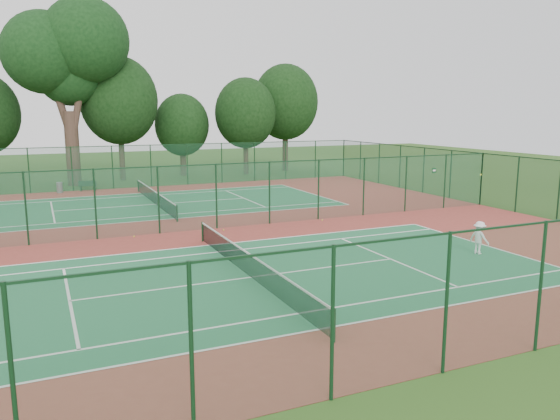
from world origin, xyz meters
The scene contains 18 objects.
ground centered at (0.00, 0.00, 0.00)m, with size 120.00×120.00×0.00m, color #2B5019.
red_pad centered at (0.00, 0.00, 0.01)m, with size 40.00×36.00×0.01m, color maroon.
court_near centered at (0.00, -9.00, 0.01)m, with size 23.77×10.97×0.01m, color #20673E.
court_far centered at (0.00, 9.00, 0.01)m, with size 23.77×10.97×0.01m, color #20673B.
fence_north centered at (0.00, 18.00, 1.76)m, with size 40.00×0.09×3.50m.
fence_south centered at (0.00, -18.00, 1.76)m, with size 40.00×0.09×3.50m.
fence_east centered at (20.00, 0.00, 1.76)m, with size 0.09×36.00×3.50m.
fence_divider centered at (0.00, 0.00, 1.76)m, with size 40.00×0.09×3.50m.
tennis_net_near centered at (0.00, -9.00, 0.54)m, with size 0.10×12.90×0.97m.
tennis_net_far centered at (0.00, 9.00, 0.54)m, with size 0.10×12.90×0.97m.
player_near centered at (10.45, -9.85, 0.75)m, with size 0.94×0.54×1.46m, color white.
trash_bin centered at (-5.63, 17.24, 0.42)m, with size 0.46×0.46×0.83m, color slate.
bench centered at (-3.56, 17.46, 0.44)m, with size 1.40×0.72×0.83m.
stray_ball_a centered at (1.68, -0.72, 0.04)m, with size 0.07×0.07×0.07m, color #C4D631.
stray_ball_b centered at (7.70, -0.48, 0.05)m, with size 0.07×0.07×0.07m, color #D1E334.
stray_ball_c centered at (-2.89, -0.32, 0.05)m, with size 0.07×0.07×0.07m, color gold.
big_tree centered at (-4.15, 21.77, 10.94)m, with size 10.06×7.36×15.45m.
evergreen_row centered at (0.50, 24.25, 0.00)m, with size 39.00×5.00×12.00m, color black, non-canonical shape.
Camera 1 is at (-7.04, -27.60, 6.23)m, focal length 35.00 mm.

